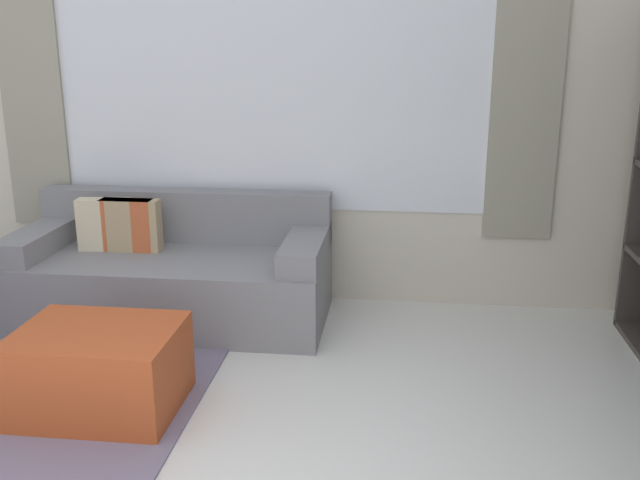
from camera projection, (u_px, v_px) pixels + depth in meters
wall_back at (271, 104)px, 4.78m from camera, size 6.62×0.11×2.70m
couch_main at (172, 273)px, 4.66m from camera, size 2.00×0.90×0.79m
ottoman at (99, 370)px, 3.50m from camera, size 0.78×0.61×0.43m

